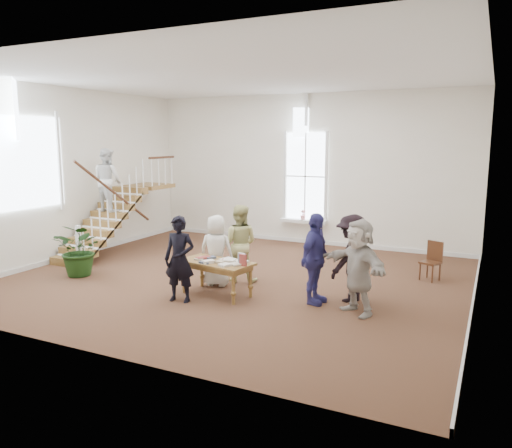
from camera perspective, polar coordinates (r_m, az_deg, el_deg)
The scene contains 12 objects.
ground at distance 11.52m, azimuth -2.19°, elevation -6.25°, with size 10.00×10.00×0.00m, color #4C2B1E.
room_shell at distance 15.35m, azimuth 5.50°, elevation -0.72°, with size 10.49×10.00×10.00m.
staircase at distance 14.30m, azimuth -16.37°, elevation 3.10°, with size 1.10×4.10×2.92m.
library_table at distance 10.20m, azimuth -4.48°, elevation -4.72°, with size 1.62×1.01×0.77m.
police_officer at distance 9.86m, azimuth -8.73°, elevation -3.99°, with size 0.62×0.41×1.70m, color black.
elderly_woman at distance 10.85m, azimuth -4.56°, elevation -3.04°, with size 0.76×0.49×1.55m, color silver.
person_yellow at distance 11.12m, azimuth -1.93°, elevation -2.23°, with size 0.84×0.66×1.74m, color #C7C47C.
woman_cluster_a at distance 9.68m, azimuth 6.74°, elevation -3.97°, with size 1.04×0.43×1.78m, color navy.
woman_cluster_b at distance 9.94m, azimuth 10.87°, elevation -3.87°, with size 1.12×0.64×1.73m, color black.
woman_cluster_c at distance 9.25m, azimuth 11.62°, elevation -4.80°, with size 1.63×0.52×1.76m, color #BDB4AA.
floor_plant at distance 12.31m, azimuth -19.41°, elevation -2.78°, with size 1.12×0.97×1.25m, color #173510.
side_chair at distance 11.99m, azimuth 19.50°, elevation -3.79°, with size 0.51×0.51×0.88m.
Camera 1 is at (5.20, -9.78, 3.16)m, focal length 35.00 mm.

